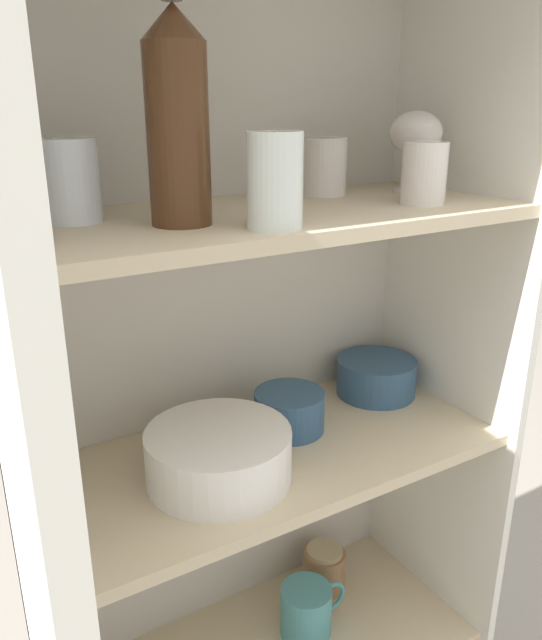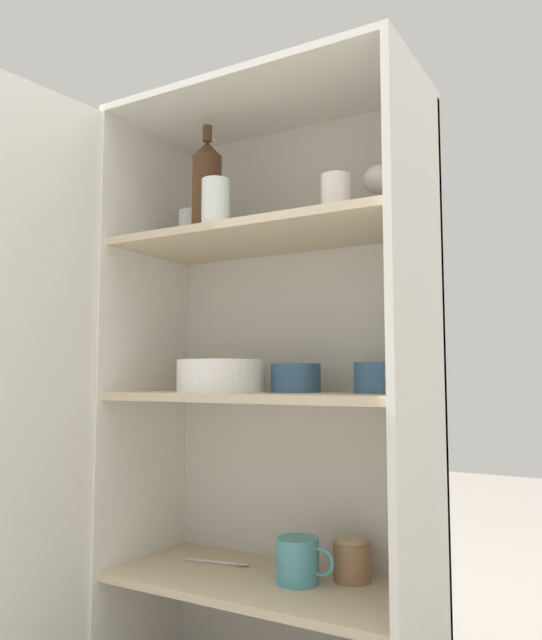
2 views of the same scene
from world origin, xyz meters
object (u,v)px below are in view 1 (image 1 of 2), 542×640
(mixing_bowl_large, at_px, (376,375))
(storage_jar, at_px, (324,568))
(plate_stack_white, at_px, (219,455))
(serving_bowl_small, at_px, (289,409))
(coffee_mug_primary, at_px, (307,610))
(wine_bottle, at_px, (177,117))

(mixing_bowl_large, bearing_deg, storage_jar, 171.31)
(plate_stack_white, xyz_separation_m, serving_bowl_small, (0.17, 0.07, -0.00))
(plate_stack_white, xyz_separation_m, coffee_mug_primary, (0.20, 0.04, -0.43))
(wine_bottle, relative_size, plate_stack_white, 1.35)
(wine_bottle, bearing_deg, serving_bowl_small, 20.15)
(coffee_mug_primary, bearing_deg, serving_bowl_small, 124.98)
(wine_bottle, height_order, coffee_mug_primary, wine_bottle)
(plate_stack_white, bearing_deg, serving_bowl_small, 22.69)
(coffee_mug_primary, relative_size, storage_jar, 1.48)
(wine_bottle, bearing_deg, storage_jar, 20.45)
(serving_bowl_small, bearing_deg, plate_stack_white, -157.31)
(serving_bowl_small, height_order, coffee_mug_primary, serving_bowl_small)
(mixing_bowl_large, bearing_deg, plate_stack_white, -165.21)
(wine_bottle, height_order, mixing_bowl_large, wine_bottle)
(plate_stack_white, height_order, serving_bowl_small, plate_stack_white)
(mixing_bowl_large, xyz_separation_m, storage_jar, (-0.10, 0.02, -0.43))
(wine_bottle, relative_size, serving_bowl_small, 2.42)
(wine_bottle, relative_size, coffee_mug_primary, 2.08)
(serving_bowl_small, relative_size, storage_jar, 1.27)
(wine_bottle, relative_size, mixing_bowl_large, 1.95)
(storage_jar, bearing_deg, plate_stack_white, -158.02)
(mixing_bowl_large, distance_m, coffee_mug_primary, 0.48)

